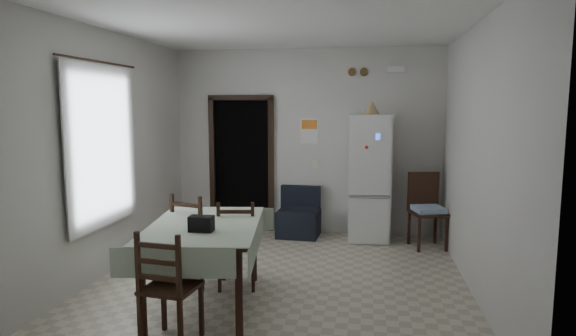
# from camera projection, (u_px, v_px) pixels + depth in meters

# --- Properties ---
(ground) EXTENTS (4.50, 4.50, 0.00)m
(ground) POSITION_uv_depth(u_px,v_px,m) (281.00, 280.00, 5.57)
(ground) COLOR #B5AD94
(ground) RESTS_ON ground
(ceiling) EXTENTS (4.20, 4.50, 0.02)m
(ceiling) POSITION_uv_depth(u_px,v_px,m) (280.00, 23.00, 5.20)
(ceiling) COLOR white
(ceiling) RESTS_ON ground
(wall_back) EXTENTS (4.20, 0.02, 2.90)m
(wall_back) POSITION_uv_depth(u_px,v_px,m) (306.00, 142.00, 7.59)
(wall_back) COLOR beige
(wall_back) RESTS_ON ground
(wall_front) EXTENTS (4.20, 0.02, 2.90)m
(wall_front) POSITION_uv_depth(u_px,v_px,m) (220.00, 190.00, 3.19)
(wall_front) COLOR beige
(wall_front) RESTS_ON ground
(wall_left) EXTENTS (0.02, 4.50, 2.90)m
(wall_left) POSITION_uv_depth(u_px,v_px,m) (108.00, 153.00, 5.73)
(wall_left) COLOR beige
(wall_left) RESTS_ON ground
(wall_right) EXTENTS (0.02, 4.50, 2.90)m
(wall_right) POSITION_uv_depth(u_px,v_px,m) (477.00, 159.00, 5.05)
(wall_right) COLOR beige
(wall_right) RESTS_ON ground
(doorway) EXTENTS (1.06, 0.52, 2.22)m
(doorway) POSITION_uv_depth(u_px,v_px,m) (245.00, 163.00, 8.01)
(doorway) COLOR black
(doorway) RESTS_ON ground
(window_recess) EXTENTS (0.10, 1.20, 1.60)m
(window_recess) POSITION_uv_depth(u_px,v_px,m) (94.00, 146.00, 5.53)
(window_recess) COLOR silver
(window_recess) RESTS_ON ground
(curtain) EXTENTS (0.02, 1.45, 1.85)m
(curtain) POSITION_uv_depth(u_px,v_px,m) (103.00, 146.00, 5.51)
(curtain) COLOR beige
(curtain) RESTS_ON ground
(curtain_rod) EXTENTS (0.02, 1.60, 0.02)m
(curtain_rod) POSITION_uv_depth(u_px,v_px,m) (99.00, 62.00, 5.39)
(curtain_rod) COLOR black
(curtain_rod) RESTS_ON ground
(calendar) EXTENTS (0.28, 0.02, 0.40)m
(calendar) POSITION_uv_depth(u_px,v_px,m) (309.00, 131.00, 7.55)
(calendar) COLOR white
(calendar) RESTS_ON ground
(calendar_image) EXTENTS (0.24, 0.01, 0.14)m
(calendar_image) POSITION_uv_depth(u_px,v_px,m) (309.00, 124.00, 7.53)
(calendar_image) COLOR orange
(calendar_image) RESTS_ON ground
(light_switch) EXTENTS (0.08, 0.02, 0.12)m
(light_switch) POSITION_uv_depth(u_px,v_px,m) (315.00, 164.00, 7.60)
(light_switch) COLOR beige
(light_switch) RESTS_ON ground
(vent_left) EXTENTS (0.12, 0.03, 0.12)m
(vent_left) POSITION_uv_depth(u_px,v_px,m) (352.00, 72.00, 7.33)
(vent_left) COLOR brown
(vent_left) RESTS_ON ground
(vent_right) EXTENTS (0.12, 0.03, 0.12)m
(vent_right) POSITION_uv_depth(u_px,v_px,m) (364.00, 72.00, 7.30)
(vent_right) COLOR brown
(vent_right) RESTS_ON ground
(emergency_light) EXTENTS (0.25, 0.07, 0.09)m
(emergency_light) POSITION_uv_depth(u_px,v_px,m) (396.00, 69.00, 7.19)
(emergency_light) COLOR white
(emergency_light) RESTS_ON ground
(fridge) EXTENTS (0.63, 0.63, 1.88)m
(fridge) POSITION_uv_depth(u_px,v_px,m) (370.00, 178.00, 7.18)
(fridge) COLOR silver
(fridge) RESTS_ON ground
(tan_cone) EXTENTS (0.26, 0.26, 0.20)m
(tan_cone) POSITION_uv_depth(u_px,v_px,m) (372.00, 108.00, 7.03)
(tan_cone) COLOR tan
(tan_cone) RESTS_ON fridge
(navy_seat) EXTENTS (0.65, 0.64, 0.76)m
(navy_seat) POSITION_uv_depth(u_px,v_px,m) (299.00, 212.00, 7.43)
(navy_seat) COLOR black
(navy_seat) RESTS_ON ground
(corner_chair) EXTENTS (0.57, 0.57, 1.06)m
(corner_chair) POSITION_uv_depth(u_px,v_px,m) (428.00, 211.00, 6.79)
(corner_chair) COLOR black
(corner_chair) RESTS_ON ground
(dining_table) EXTENTS (1.28, 1.75, 0.84)m
(dining_table) POSITION_uv_depth(u_px,v_px,m) (206.00, 265.00, 4.83)
(dining_table) COLOR #A8BBA0
(dining_table) RESTS_ON ground
(black_bag) EXTENTS (0.22, 0.14, 0.14)m
(black_bag) POSITION_uv_depth(u_px,v_px,m) (201.00, 224.00, 4.49)
(black_bag) COLOR black
(black_bag) RESTS_ON dining_table
(dining_chair_far_left) EXTENTS (0.56, 0.56, 1.05)m
(dining_chair_far_left) POSITION_uv_depth(u_px,v_px,m) (198.00, 238.00, 5.44)
(dining_chair_far_left) COLOR black
(dining_chair_far_left) RESTS_ON ground
(dining_chair_far_right) EXTENTS (0.49, 0.49, 0.99)m
(dining_chair_far_right) POSITION_uv_depth(u_px,v_px,m) (238.00, 243.00, 5.34)
(dining_chair_far_right) COLOR black
(dining_chair_far_right) RESTS_ON ground
(dining_chair_near_head) EXTENTS (0.48, 0.48, 1.00)m
(dining_chair_near_head) POSITION_uv_depth(u_px,v_px,m) (171.00, 286.00, 4.04)
(dining_chair_near_head) COLOR black
(dining_chair_near_head) RESTS_ON ground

